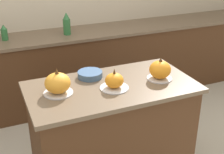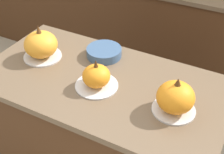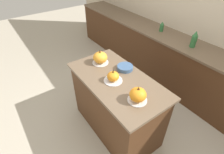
% 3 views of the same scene
% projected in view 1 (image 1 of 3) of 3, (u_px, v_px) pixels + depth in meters
% --- Properties ---
extents(wall_back, '(8.00, 0.06, 2.50)m').
position_uv_depth(wall_back, '(54.00, 1.00, 3.81)').
color(wall_back, beige).
rests_on(wall_back, ground_plane).
extents(kitchen_island, '(1.33, 0.71, 0.92)m').
position_uv_depth(kitchen_island, '(112.00, 134.00, 2.63)').
color(kitchen_island, '#4C2D19').
rests_on(kitchen_island, ground_plane).
extents(back_counter, '(6.00, 0.60, 0.93)m').
position_uv_depth(back_counter, '(65.00, 70.00, 3.86)').
color(back_counter, '#4C2D19').
rests_on(back_counter, ground_plane).
extents(pumpkin_cake_left, '(0.22, 0.22, 0.21)m').
position_uv_depth(pumpkin_cake_left, '(58.00, 84.00, 2.29)').
color(pumpkin_cake_left, silver).
rests_on(pumpkin_cake_left, kitchen_island).
extents(pumpkin_cake_center, '(0.22, 0.22, 0.16)m').
position_uv_depth(pumpkin_cake_center, '(114.00, 82.00, 2.37)').
color(pumpkin_cake_center, silver).
rests_on(pumpkin_cake_center, kitchen_island).
extents(pumpkin_cake_right, '(0.21, 0.21, 0.19)m').
position_uv_depth(pumpkin_cake_right, '(160.00, 70.00, 2.52)').
color(pumpkin_cake_right, silver).
rests_on(pumpkin_cake_right, kitchen_island).
extents(bottle_tall, '(0.09, 0.09, 0.26)m').
position_uv_depth(bottle_tall, '(67.00, 24.00, 3.61)').
color(bottle_tall, '#2D6B38').
rests_on(bottle_tall, back_counter).
extents(bottle_short, '(0.07, 0.07, 0.18)m').
position_uv_depth(bottle_short, '(4.00, 33.00, 3.43)').
color(bottle_short, '#2D6B38').
rests_on(bottle_short, back_counter).
extents(mixing_bowl, '(0.20, 0.20, 0.05)m').
position_uv_depth(mixing_bowl, '(90.00, 74.00, 2.57)').
color(mixing_bowl, '#3D5B84').
rests_on(mixing_bowl, kitchen_island).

